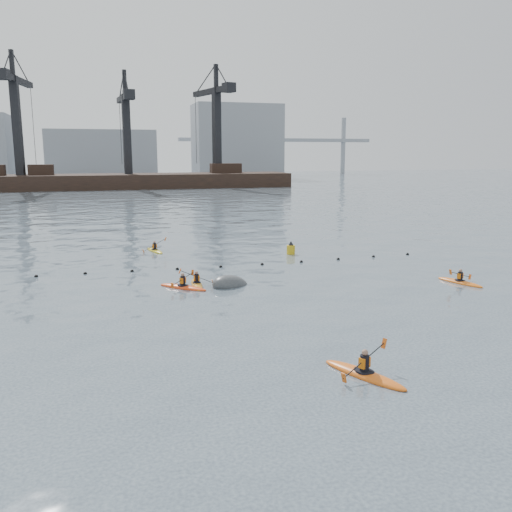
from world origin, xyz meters
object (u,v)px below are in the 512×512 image
at_px(kayaker_2, 183,287).
at_px(nav_buoy, 291,250).
at_px(kayaker_0, 364,373).
at_px(kayaker_4, 460,282).
at_px(kayaker_3, 197,284).
at_px(kayaker_5, 155,250).
at_px(mooring_buoy, 230,285).

distance_m(kayaker_2, nav_buoy, 12.91).
bearing_deg(kayaker_2, nav_buoy, -5.58).
bearing_deg(kayaker_0, kayaker_2, 81.23).
height_order(kayaker_2, kayaker_4, kayaker_4).
distance_m(kayaker_2, kayaker_3, 1.03).
relative_size(kayaker_5, nav_buoy, 2.57).
distance_m(kayaker_3, mooring_buoy, 2.03).
xyz_separation_m(kayaker_3, kayaker_5, (-1.23, 12.15, -0.00)).
bearing_deg(kayaker_5, mooring_buoy, -91.54).
bearing_deg(nav_buoy, kayaker_3, -138.28).
bearing_deg(kayaker_4, kayaker_3, -32.75).
relative_size(kayaker_0, kayaker_5, 1.16).
bearing_deg(nav_buoy, kayaker_2, -139.35).
bearing_deg(kayaker_2, kayaker_4, -58.32).
relative_size(kayaker_2, kayaker_3, 0.89).
bearing_deg(kayaker_2, kayaker_0, -119.92).
height_order(kayaker_4, mooring_buoy, kayaker_4).
xyz_separation_m(kayaker_0, kayaker_4, (12.18, 10.98, -0.01)).
height_order(kayaker_4, kayaker_5, kayaker_5).
bearing_deg(kayaker_4, kayaker_0, 23.74).
height_order(kayaker_0, mooring_buoy, kayaker_0).
bearing_deg(kayaker_2, kayaker_3, -18.12).
bearing_deg(nav_buoy, mooring_buoy, -129.18).
height_order(kayaker_3, kayaker_4, kayaker_3).
relative_size(kayaker_2, kayaker_4, 0.88).
distance_m(kayaker_3, nav_buoy, 11.91).
xyz_separation_m(kayaker_0, nav_buoy, (5.55, 22.90, 0.25)).
height_order(kayaker_0, kayaker_5, kayaker_0).
bearing_deg(mooring_buoy, kayaker_3, 162.29).
bearing_deg(kayaker_3, kayaker_0, -72.57).
bearing_deg(mooring_buoy, nav_buoy, 50.82).
bearing_deg(kayaker_5, kayaker_4, -59.40).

